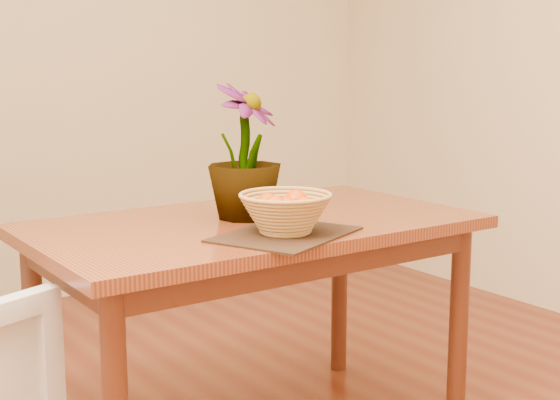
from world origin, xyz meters
TOP-DOWN VIEW (x-y plane):
  - wall_back at (0.00, 2.25)m, footprint 4.00×0.02m
  - table at (0.00, 0.30)m, footprint 1.40×0.80m
  - placemat at (-0.05, 0.05)m, footprint 0.49×0.44m
  - wicker_basket at (-0.05, 0.05)m, footprint 0.27×0.27m
  - orange_pile at (-0.05, 0.05)m, footprint 0.19×0.18m
  - potted_plant at (-0.01, 0.34)m, footprint 0.34×0.34m

SIDE VIEW (x-z plane):
  - table at x=0.00m, z-range 0.29..1.04m
  - placemat at x=-0.05m, z-range 0.75..0.76m
  - wicker_basket at x=-0.05m, z-range 0.76..0.87m
  - orange_pile at x=-0.05m, z-range 0.80..0.87m
  - potted_plant at x=-0.01m, z-range 0.75..1.18m
  - wall_back at x=0.00m, z-range 0.00..2.70m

